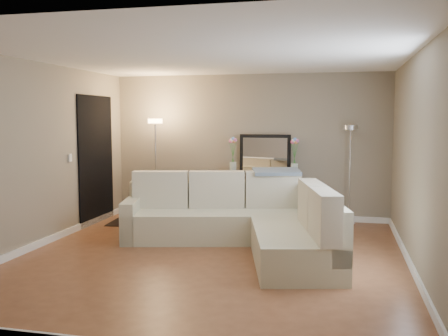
% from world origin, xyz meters
% --- Properties ---
extents(floor, '(5.00, 5.50, 0.01)m').
position_xyz_m(floor, '(0.00, 0.00, -0.01)').
color(floor, brown).
rests_on(floor, ground).
extents(ceiling, '(5.00, 5.50, 0.01)m').
position_xyz_m(ceiling, '(0.00, 0.00, 2.60)').
color(ceiling, white).
rests_on(ceiling, ground).
extents(wall_back, '(5.00, 0.02, 2.60)m').
position_xyz_m(wall_back, '(0.00, 2.76, 1.30)').
color(wall_back, gray).
rests_on(wall_back, ground).
extents(wall_front, '(5.00, 0.02, 2.60)m').
position_xyz_m(wall_front, '(0.00, -2.76, 1.30)').
color(wall_front, gray).
rests_on(wall_front, ground).
extents(wall_left, '(0.02, 5.50, 2.60)m').
position_xyz_m(wall_left, '(-2.51, 0.00, 1.30)').
color(wall_left, gray).
rests_on(wall_left, ground).
extents(wall_right, '(0.02, 5.50, 2.60)m').
position_xyz_m(wall_right, '(2.51, 0.00, 1.30)').
color(wall_right, gray).
rests_on(wall_right, ground).
extents(baseboard_back, '(5.00, 0.03, 0.10)m').
position_xyz_m(baseboard_back, '(0.00, 2.73, 0.05)').
color(baseboard_back, white).
rests_on(baseboard_back, ground).
extents(baseboard_left, '(0.03, 5.50, 0.10)m').
position_xyz_m(baseboard_left, '(-2.48, 0.00, 0.05)').
color(baseboard_left, white).
rests_on(baseboard_left, ground).
extents(baseboard_right, '(0.03, 5.50, 0.10)m').
position_xyz_m(baseboard_right, '(2.48, 0.00, 0.05)').
color(baseboard_right, white).
rests_on(baseboard_right, ground).
extents(doorway, '(0.02, 1.20, 2.20)m').
position_xyz_m(doorway, '(-2.48, 1.70, 1.10)').
color(doorway, black).
rests_on(doorway, ground).
extents(switch_plate, '(0.02, 0.08, 0.12)m').
position_xyz_m(switch_plate, '(-2.48, 0.85, 1.20)').
color(switch_plate, white).
rests_on(switch_plate, ground).
extents(sectional_sofa, '(3.39, 2.87, 1.00)m').
position_xyz_m(sectional_sofa, '(0.34, 0.71, 0.37)').
color(sectional_sofa, beige).
rests_on(sectional_sofa, floor).
extents(throw_blanket, '(0.81, 0.60, 0.10)m').
position_xyz_m(throw_blanket, '(0.67, 1.52, 0.99)').
color(throw_blanket, slate).
rests_on(throw_blanket, sectional_sofa).
extents(console_table, '(1.31, 0.40, 0.80)m').
position_xyz_m(console_table, '(0.23, 2.48, 0.45)').
color(console_table, black).
rests_on(console_table, floor).
extents(leaning_mirror, '(0.92, 0.08, 0.72)m').
position_xyz_m(leaning_mirror, '(0.32, 2.64, 1.17)').
color(leaning_mirror, black).
rests_on(leaning_mirror, console_table).
extents(table_decor, '(0.55, 0.13, 0.13)m').
position_xyz_m(table_decor, '(0.31, 2.44, 0.83)').
color(table_decor, gold).
rests_on(table_decor, console_table).
extents(flower_vase_left, '(0.15, 0.12, 0.68)m').
position_xyz_m(flower_vase_left, '(-0.23, 2.50, 1.09)').
color(flower_vase_left, silver).
rests_on(flower_vase_left, console_table).
extents(flower_vase_right, '(0.15, 0.12, 0.68)m').
position_xyz_m(flower_vase_right, '(0.86, 2.45, 1.09)').
color(flower_vase_right, silver).
rests_on(flower_vase_right, console_table).
extents(floor_lamp_lit, '(0.28, 0.28, 1.80)m').
position_xyz_m(floor_lamp_lit, '(-1.60, 2.26, 1.27)').
color(floor_lamp_lit, silver).
rests_on(floor_lamp_lit, floor).
extents(floor_lamp_unlit, '(0.30, 0.30, 1.70)m').
position_xyz_m(floor_lamp_unlit, '(1.79, 2.49, 1.20)').
color(floor_lamp_unlit, silver).
rests_on(floor_lamp_unlit, floor).
extents(charcoal_rug, '(1.25, 0.98, 0.02)m').
position_xyz_m(charcoal_rug, '(-1.67, 1.91, 0.01)').
color(charcoal_rug, black).
rests_on(charcoal_rug, floor).
extents(black_bag, '(0.35, 0.26, 0.22)m').
position_xyz_m(black_bag, '(-1.86, 1.79, 0.14)').
color(black_bag, black).
rests_on(black_bag, charcoal_rug).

